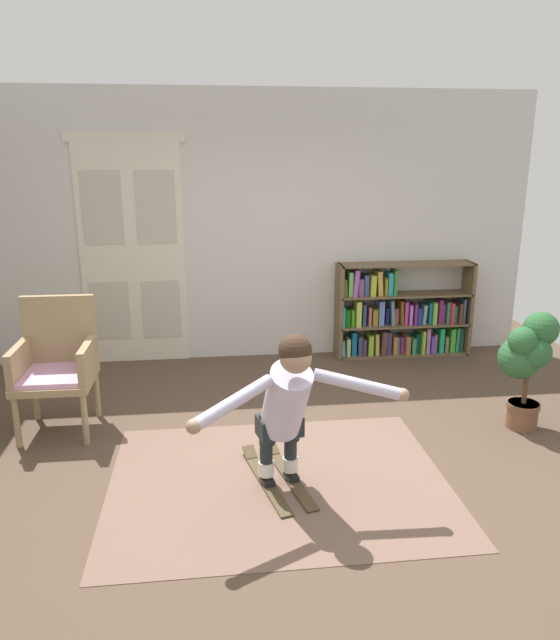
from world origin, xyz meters
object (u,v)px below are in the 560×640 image
bookshelf (399,316)px  person_skier (287,400)px  wicker_chair (57,362)px  skis_pair (277,477)px  potted_plant (527,357)px

bookshelf → person_skier: bearing=-121.0°
wicker_chair → person_skier: person_skier is taller
skis_pair → person_skier: person_skier is taller
skis_pair → person_skier: bearing=-77.3°
skis_pair → potted_plant: bearing=16.3°
potted_plant → person_skier: (-2.12, -0.83, 0.09)m
potted_plant → person_skier: size_ratio=0.70×
potted_plant → skis_pair: 2.33m
bookshelf → skis_pair: (-1.69, -2.55, -0.44)m
wicker_chair → potted_plant: size_ratio=1.11×
person_skier → bookshelf: bearing=59.0°
potted_plant → person_skier: bearing=-158.6°
potted_plant → skis_pair: size_ratio=1.07×
skis_pair → person_skier: 0.71m
bookshelf → person_skier: 3.21m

